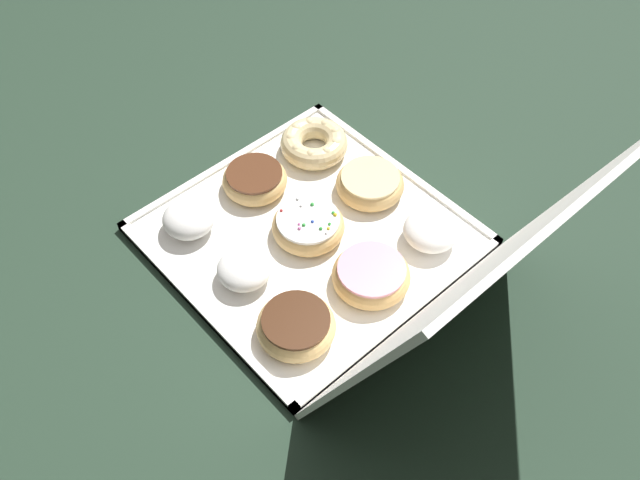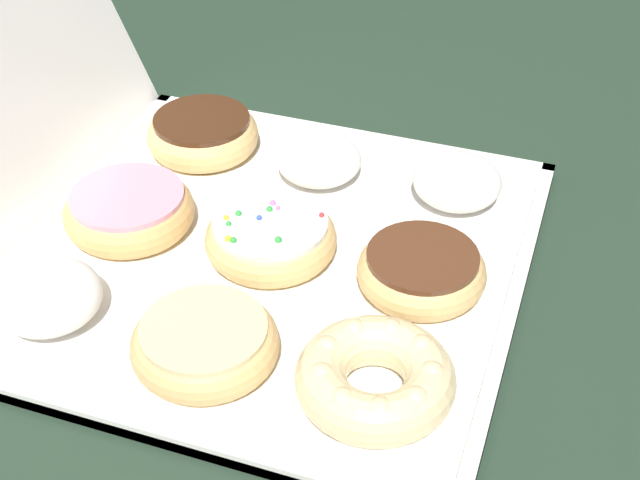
{
  "view_description": "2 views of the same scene",
  "coord_description": "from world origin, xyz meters",
  "px_view_note": "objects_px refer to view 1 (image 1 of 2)",
  "views": [
    {
      "loc": [
        0.46,
        0.54,
        0.87
      ],
      "look_at": [
        0.01,
        0.04,
        0.03
      ],
      "focal_mm": 39.56,
      "sensor_mm": 36.0,
      "label": 1
    },
    {
      "loc": [
        -0.57,
        -0.24,
        0.51
      ],
      "look_at": [
        0.01,
        -0.04,
        0.03
      ],
      "focal_mm": 51.06,
      "sensor_mm": 36.0,
      "label": 2
    }
  ],
  "objects_px": {
    "chocolate_frosted_donut_1": "(254,180)",
    "glazed_ring_donut_3": "(370,183)",
    "sprinkle_donut_4": "(307,225)",
    "pink_frosted_donut_7": "(371,275)",
    "cruller_donut_0": "(314,143)",
    "powdered_filled_donut_6": "(431,230)",
    "chocolate_frosted_donut_8": "(296,326)",
    "donut_box": "(308,235)",
    "powdered_filled_donut_5": "(243,268)",
    "powdered_filled_donut_2": "(189,219)"
  },
  "relations": [
    {
      "from": "chocolate_frosted_donut_1",
      "to": "glazed_ring_donut_3",
      "type": "height_order",
      "value": "same"
    },
    {
      "from": "sprinkle_donut_4",
      "to": "pink_frosted_donut_7",
      "type": "distance_m",
      "value": 0.14
    },
    {
      "from": "cruller_donut_0",
      "to": "powdered_filled_donut_6",
      "type": "distance_m",
      "value": 0.27
    },
    {
      "from": "pink_frosted_donut_7",
      "to": "chocolate_frosted_donut_8",
      "type": "height_order",
      "value": "same"
    },
    {
      "from": "glazed_ring_donut_3",
      "to": "powdered_filled_donut_6",
      "type": "relative_size",
      "value": 1.32
    },
    {
      "from": "chocolate_frosted_donut_1",
      "to": "donut_box",
      "type": "bearing_deg",
      "value": 90.8
    },
    {
      "from": "donut_box",
      "to": "powdered_filled_donut_5",
      "type": "bearing_deg",
      "value": -0.9
    },
    {
      "from": "powdered_filled_donut_2",
      "to": "glazed_ring_donut_3",
      "type": "height_order",
      "value": "powdered_filled_donut_2"
    },
    {
      "from": "powdered_filled_donut_5",
      "to": "glazed_ring_donut_3",
      "type": "bearing_deg",
      "value": 179.5
    },
    {
      "from": "powdered_filled_donut_6",
      "to": "cruller_donut_0",
      "type": "bearing_deg",
      "value": -89.39
    },
    {
      "from": "chocolate_frosted_donut_1",
      "to": "powdered_filled_donut_5",
      "type": "distance_m",
      "value": 0.18
    },
    {
      "from": "donut_box",
      "to": "chocolate_frosted_donut_1",
      "type": "xyz_separation_m",
      "value": [
        0.0,
        -0.13,
        0.02
      ]
    },
    {
      "from": "glazed_ring_donut_3",
      "to": "pink_frosted_donut_7",
      "type": "distance_m",
      "value": 0.19
    },
    {
      "from": "chocolate_frosted_donut_1",
      "to": "sprinkle_donut_4",
      "type": "xyz_separation_m",
      "value": [
        -0.0,
        0.13,
        0.0
      ]
    },
    {
      "from": "powdered_filled_donut_5",
      "to": "pink_frosted_donut_7",
      "type": "xyz_separation_m",
      "value": [
        -0.13,
        0.14,
        -0.0
      ]
    },
    {
      "from": "sprinkle_donut_4",
      "to": "powdered_filled_donut_5",
      "type": "height_order",
      "value": "same"
    },
    {
      "from": "powdered_filled_donut_2",
      "to": "chocolate_frosted_donut_8",
      "type": "distance_m",
      "value": 0.26
    },
    {
      "from": "pink_frosted_donut_7",
      "to": "chocolate_frosted_donut_8",
      "type": "distance_m",
      "value": 0.14
    },
    {
      "from": "powdered_filled_donut_2",
      "to": "powdered_filled_donut_6",
      "type": "distance_m",
      "value": 0.38
    },
    {
      "from": "powdered_filled_donut_2",
      "to": "chocolate_frosted_donut_8",
      "type": "relative_size",
      "value": 0.73
    },
    {
      "from": "powdered_filled_donut_2",
      "to": "powdered_filled_donut_5",
      "type": "relative_size",
      "value": 1.01
    },
    {
      "from": "glazed_ring_donut_3",
      "to": "powdered_filled_donut_2",
      "type": "bearing_deg",
      "value": -26.76
    },
    {
      "from": "chocolate_frosted_donut_1",
      "to": "chocolate_frosted_donut_8",
      "type": "distance_m",
      "value": 0.29
    },
    {
      "from": "chocolate_frosted_donut_1",
      "to": "pink_frosted_donut_7",
      "type": "distance_m",
      "value": 0.27
    },
    {
      "from": "sprinkle_donut_4",
      "to": "pink_frosted_donut_7",
      "type": "relative_size",
      "value": 0.98
    },
    {
      "from": "chocolate_frosted_donut_8",
      "to": "pink_frosted_donut_7",
      "type": "bearing_deg",
      "value": 176.77
    },
    {
      "from": "glazed_ring_donut_3",
      "to": "chocolate_frosted_donut_8",
      "type": "xyz_separation_m",
      "value": [
        0.27,
        0.13,
        0.0
      ]
    },
    {
      "from": "chocolate_frosted_donut_1",
      "to": "powdered_filled_donut_2",
      "type": "xyz_separation_m",
      "value": [
        0.13,
        -0.0,
        0.0
      ]
    },
    {
      "from": "chocolate_frosted_donut_1",
      "to": "sprinkle_donut_4",
      "type": "bearing_deg",
      "value": 90.5
    },
    {
      "from": "chocolate_frosted_donut_8",
      "to": "donut_box",
      "type": "bearing_deg",
      "value": -136.71
    },
    {
      "from": "powdered_filled_donut_6",
      "to": "pink_frosted_donut_7",
      "type": "bearing_deg",
      "value": -1.07
    },
    {
      "from": "powdered_filled_donut_2",
      "to": "pink_frosted_donut_7",
      "type": "xyz_separation_m",
      "value": [
        -0.14,
        0.27,
        -0.0
      ]
    },
    {
      "from": "donut_box",
      "to": "sprinkle_donut_4",
      "type": "relative_size",
      "value": 3.78
    },
    {
      "from": "donut_box",
      "to": "chocolate_frosted_donut_1",
      "type": "distance_m",
      "value": 0.14
    },
    {
      "from": "sprinkle_donut_4",
      "to": "chocolate_frosted_donut_8",
      "type": "relative_size",
      "value": 1.02
    },
    {
      "from": "cruller_donut_0",
      "to": "chocolate_frosted_donut_8",
      "type": "bearing_deg",
      "value": 44.38
    },
    {
      "from": "glazed_ring_donut_3",
      "to": "sprinkle_donut_4",
      "type": "height_order",
      "value": "sprinkle_donut_4"
    },
    {
      "from": "chocolate_frosted_donut_1",
      "to": "powdered_filled_donut_6",
      "type": "relative_size",
      "value": 1.26
    },
    {
      "from": "pink_frosted_donut_7",
      "to": "chocolate_frosted_donut_1",
      "type": "bearing_deg",
      "value": -88.45
    },
    {
      "from": "powdered_filled_donut_6",
      "to": "pink_frosted_donut_7",
      "type": "height_order",
      "value": "powdered_filled_donut_6"
    },
    {
      "from": "cruller_donut_0",
      "to": "sprinkle_donut_4",
      "type": "height_order",
      "value": "same"
    },
    {
      "from": "chocolate_frosted_donut_1",
      "to": "powdered_filled_donut_6",
      "type": "xyz_separation_m",
      "value": [
        -0.13,
        0.27,
        0.0
      ]
    },
    {
      "from": "powdered_filled_donut_5",
      "to": "chocolate_frosted_donut_1",
      "type": "bearing_deg",
      "value": -133.55
    },
    {
      "from": "donut_box",
      "to": "pink_frosted_donut_7",
      "type": "bearing_deg",
      "value": 92.29
    },
    {
      "from": "powdered_filled_donut_5",
      "to": "powdered_filled_donut_6",
      "type": "xyz_separation_m",
      "value": [
        -0.26,
        0.14,
        0.0
      ]
    },
    {
      "from": "sprinkle_donut_4",
      "to": "chocolate_frosted_donut_8",
      "type": "bearing_deg",
      "value": 44.07
    },
    {
      "from": "cruller_donut_0",
      "to": "sprinkle_donut_4",
      "type": "bearing_deg",
      "value": 44.7
    },
    {
      "from": "chocolate_frosted_donut_8",
      "to": "glazed_ring_donut_3",
      "type": "bearing_deg",
      "value": -154.93
    },
    {
      "from": "powdered_filled_donut_2",
      "to": "chocolate_frosted_donut_1",
      "type": "bearing_deg",
      "value": 179.64
    },
    {
      "from": "cruller_donut_0",
      "to": "chocolate_frosted_donut_1",
      "type": "relative_size",
      "value": 1.09
    }
  ]
}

